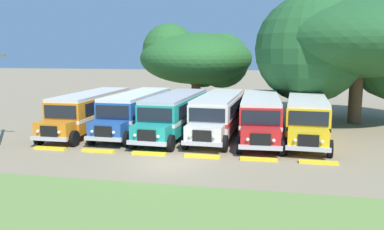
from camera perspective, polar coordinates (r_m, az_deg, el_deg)
ground_plane at (r=20.91m, az=-3.50°, el=-7.05°), size 220.00×220.00×0.00m
parked_bus_slot_0 at (r=30.23m, az=-14.37°, el=0.76°), size 2.70×10.84×2.82m
parked_bus_slot_1 at (r=29.49m, az=-7.99°, el=0.75°), size 2.89×10.86×2.82m
parked_bus_slot_2 at (r=28.08m, az=-2.47°, el=0.41°), size 3.11×10.90×2.82m
parked_bus_slot_3 at (r=28.01m, az=3.92°, el=0.38°), size 3.02×10.88×2.82m
parked_bus_slot_4 at (r=27.51m, az=9.82°, el=0.11°), size 3.00×10.88×2.82m
parked_bus_slot_5 at (r=27.82m, az=16.20°, el=-0.02°), size 3.22×10.92×2.82m
curb_wheelstop_0 at (r=25.33m, az=-19.78°, el=-4.54°), size 2.00×0.36×0.15m
curb_wheelstop_1 at (r=23.89m, az=-13.38°, el=-5.05°), size 2.00×0.36×0.15m
curb_wheelstop_2 at (r=22.79m, az=-6.25°, el=-5.54°), size 2.00×0.36×0.15m
curb_wheelstop_3 at (r=22.07m, az=1.48°, el=-5.97°), size 2.00×0.36×0.15m
curb_wheelstop_4 at (r=21.77m, az=9.59°, el=-6.31°), size 2.00×0.36×0.15m
curb_wheelstop_5 at (r=21.91m, az=17.77°, el=-6.52°), size 2.00×0.36×0.15m
broad_shade_tree at (r=40.74m, az=0.79°, el=8.15°), size 11.21×11.83×8.63m
secondary_tree at (r=35.39m, az=23.00°, el=9.62°), size 16.46×14.83×11.10m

